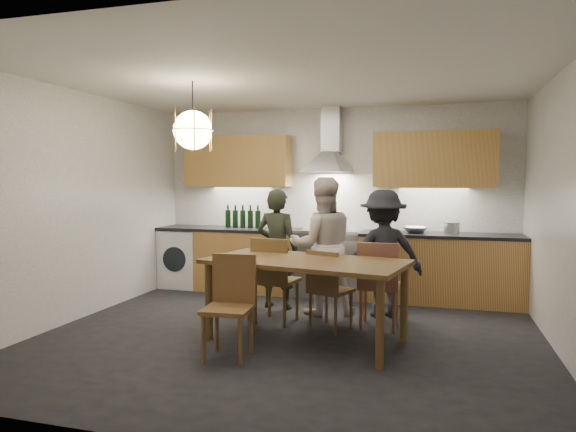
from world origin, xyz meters
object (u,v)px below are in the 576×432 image
(person_left, at_px, (277,249))
(person_right, at_px, (383,253))
(chair_back_left, at_px, (273,275))
(person_mid, at_px, (322,246))
(dining_table, at_px, (306,269))
(stock_pot, at_px, (452,228))
(chair_front, at_px, (231,298))
(wine_bottles, at_px, (243,216))
(mixing_bowl, at_px, (415,230))

(person_left, distance_m, person_right, 1.30)
(chair_back_left, bearing_deg, person_left, -68.67)
(person_mid, bearing_deg, dining_table, 73.30)
(dining_table, xyz_separation_m, stock_pot, (1.42, 2.08, 0.25))
(chair_back_left, height_order, chair_front, chair_back_left)
(dining_table, relative_size, chair_back_left, 2.16)
(chair_front, xyz_separation_m, wine_bottles, (-0.92, 2.68, 0.54))
(person_mid, bearing_deg, chair_back_left, 33.83)
(person_mid, distance_m, mixing_bowl, 1.42)
(dining_table, bearing_deg, wine_bottles, 135.98)
(chair_back_left, bearing_deg, stock_pot, -132.62)
(person_mid, relative_size, mixing_bowl, 4.89)
(chair_front, height_order, person_mid, person_mid)
(chair_front, distance_m, wine_bottles, 2.89)
(chair_front, height_order, mixing_bowl, mixing_bowl)
(chair_front, distance_m, stock_pot, 3.34)
(dining_table, height_order, wine_bottles, wine_bottles)
(chair_back_left, xyz_separation_m, chair_front, (-0.06, -1.08, -0.03))
(dining_table, bearing_deg, chair_back_left, 145.83)
(chair_back_left, xyz_separation_m, wine_bottles, (-0.97, 1.60, 0.51))
(person_left, bearing_deg, person_right, -174.14)
(chair_back_left, bearing_deg, dining_table, 142.52)
(dining_table, relative_size, person_mid, 1.28)
(chair_front, xyz_separation_m, person_mid, (0.48, 1.67, 0.29))
(mixing_bowl, distance_m, stock_pot, 0.46)
(wine_bottles, bearing_deg, person_left, -48.41)
(mixing_bowl, height_order, stock_pot, stock_pot)
(chair_back_left, xyz_separation_m, person_left, (-0.17, 0.69, 0.19))
(person_right, bearing_deg, mixing_bowl, -131.29)
(dining_table, relative_size, chair_front, 2.27)
(dining_table, relative_size, person_right, 1.40)
(chair_back_left, distance_m, person_left, 0.74)
(person_right, relative_size, stock_pot, 7.47)
(dining_table, relative_size, person_left, 1.40)
(person_left, distance_m, mixing_bowl, 1.85)
(chair_back_left, bearing_deg, person_mid, -118.16)
(chair_back_left, height_order, wine_bottles, wine_bottles)
(mixing_bowl, relative_size, stock_pot, 1.68)
(chair_front, relative_size, mixing_bowl, 2.75)
(chair_front, bearing_deg, person_left, 89.74)
(chair_front, bearing_deg, mixing_bowl, 56.23)
(dining_table, distance_m, chair_front, 0.83)
(chair_back_left, bearing_deg, chair_front, 94.75)
(stock_pot, bearing_deg, person_mid, -146.12)
(person_left, bearing_deg, mixing_bowl, -144.56)
(person_left, height_order, mixing_bowl, person_left)
(dining_table, height_order, stock_pot, stock_pot)
(stock_pot, bearing_deg, chair_back_left, -140.31)
(person_left, bearing_deg, stock_pot, -149.18)
(person_mid, xyz_separation_m, wine_bottles, (-1.40, 1.01, 0.25))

